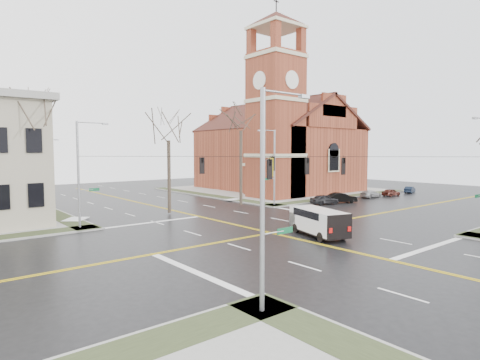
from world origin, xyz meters
TOP-DOWN VIEW (x-y plane):
  - ground at (0.00, 0.00)m, footprint 120.00×120.00m
  - sidewalks at (0.00, 0.00)m, footprint 80.00×80.00m
  - road_markings at (0.00, 0.00)m, footprint 100.00×100.00m
  - church at (24.76, 24.78)m, footprint 24.28×27.48m
  - signal_pole_ne at (11.32, 11.50)m, footprint 2.75×0.22m
  - signal_pole_nw at (-11.32, 11.50)m, footprint 2.75×0.22m
  - signal_pole_sw at (-11.32, -11.50)m, footprint 2.75×0.22m
  - span_wires at (0.00, 0.00)m, footprint 23.02×23.02m
  - traffic_signals at (-0.00, -0.67)m, footprint 8.21×8.26m
  - streetlight_north_a at (-10.65, 28.00)m, footprint 2.30×0.20m
  - streetlight_north_b at (-10.65, 48.00)m, footprint 2.30×0.20m
  - cargo_van at (2.07, -3.00)m, footprint 3.67×5.89m
  - parked_car_a at (17.13, 8.38)m, footprint 3.92×2.42m
  - parked_car_b at (19.96, 7.94)m, footprint 4.20×2.93m
  - parked_car_c at (27.86, 8.79)m, footprint 3.67×1.56m
  - parked_car_d at (31.95, 8.01)m, footprint 3.28×1.50m
  - parked_car_e at (38.16, 8.40)m, footprint 3.36×1.96m
  - tree_nw_far at (-14.20, 13.91)m, footprint 4.00×4.00m
  - tree_nw_near at (-1.56, 13.83)m, footprint 4.00×4.00m
  - tree_ne at (8.11, 13.75)m, footprint 4.00×4.00m

SIDE VIEW (x-z plane):
  - ground at x=0.00m, z-range 0.00..0.00m
  - road_markings at x=0.00m, z-range 0.00..0.01m
  - sidewalks at x=0.00m, z-range -0.01..0.16m
  - parked_car_e at x=38.16m, z-range 0.00..1.05m
  - parked_car_c at x=27.86m, z-range 0.00..1.06m
  - parked_car_d at x=31.95m, z-range 0.00..1.09m
  - parked_car_a at x=17.13m, z-range 0.00..1.25m
  - parked_car_b at x=19.96m, z-range 0.00..1.31m
  - cargo_van at x=2.07m, z-range 0.19..2.30m
  - streetlight_north_a at x=-10.65m, z-range 0.47..8.47m
  - streetlight_north_b at x=-10.65m, z-range 0.47..8.47m
  - signal_pole_ne at x=11.32m, z-range 0.45..9.45m
  - signal_pole_nw at x=-11.32m, z-range 0.45..9.45m
  - signal_pole_sw at x=-11.32m, z-range 0.45..9.45m
  - traffic_signals at x=0.00m, z-range 4.80..6.10m
  - span_wires at x=0.00m, z-range 6.18..6.22m
  - tree_nw_near at x=-1.56m, z-range 2.55..13.91m
  - church at x=24.76m, z-range -5.32..22.18m
  - tree_nw_far at x=-14.20m, z-range 2.83..15.52m
  - tree_ne at x=8.11m, z-range 2.96..16.30m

